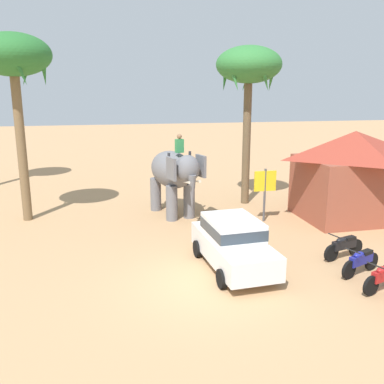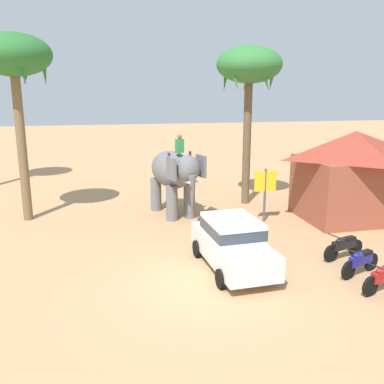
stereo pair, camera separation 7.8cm
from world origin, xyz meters
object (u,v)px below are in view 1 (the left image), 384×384
Objects in this scene: palm_tree_left_of_road at (249,69)px; elephant_with_mahout at (174,174)px; car_sedan_foreground at (233,241)px; motorcycle_mid_row at (361,261)px; motorcycle_fourth_in_row at (344,246)px; palm_tree_behind_elephant at (13,60)px; roadside_hut at (352,173)px; signboard_yellow at (265,185)px.

elephant_with_mahout is at bearing -160.28° from palm_tree_left_of_road.
car_sedan_foreground reaches higher than motorcycle_mid_row.
palm_tree_behind_elephant reaches higher than motorcycle_fourth_in_row.
palm_tree_behind_elephant is 1.61× the size of roadside_hut.
motorcycle_mid_row is at bearing -118.31° from roadside_hut.
car_sedan_foreground is 11.96m from palm_tree_behind_elephant.
palm_tree_left_of_road is at bearing 95.01° from motorcycle_mid_row.
roadside_hut is 2.10× the size of signboard_yellow.
elephant_with_mahout is 4.19m from signboard_yellow.
palm_tree_left_of_road is 5.97m from signboard_yellow.
car_sedan_foreground is 6.55m from elephant_with_mahout.
elephant_with_mahout is 8.25m from motorcycle_fourth_in_row.
palm_tree_left_of_road is 1.56× the size of roadside_hut.
palm_tree_behind_elephant is (-11.62, 7.05, 6.50)m from motorcycle_fourth_in_row.
palm_tree_behind_elephant is 3.38× the size of signboard_yellow.
roadside_hut is at bearing -42.18° from palm_tree_left_of_road.
motorcycle_mid_row is 0.21× the size of palm_tree_behind_elephant.
palm_tree_left_of_road is 6.95m from roadside_hut.
motorcycle_fourth_in_row is at bearing -123.35° from roadside_hut.
elephant_with_mahout reaches higher than signboard_yellow.
elephant_with_mahout is at bearing 98.03° from car_sedan_foreground.
motorcycle_mid_row is 11.13m from palm_tree_left_of_road.
motorcycle_mid_row and motorcycle_fourth_in_row have the same top height.
motorcycle_mid_row is 0.71× the size of signboard_yellow.
car_sedan_foreground is 10.21m from palm_tree_left_of_road.
palm_tree_behind_elephant reaches higher than roadside_hut.
palm_tree_behind_elephant is 1.03× the size of palm_tree_left_of_road.
signboard_yellow is (-0.98, 5.97, 1.22)m from motorcycle_mid_row.
car_sedan_foreground reaches higher than motorcycle_fourth_in_row.
car_sedan_foreground is 2.40× the size of motorcycle_fourth_in_row.
palm_tree_left_of_road is (10.62, 0.78, -0.24)m from palm_tree_behind_elephant.
car_sedan_foreground is 5.52m from signboard_yellow.
palm_tree_left_of_road reaches higher than roadside_hut.
motorcycle_mid_row is 6.18m from signboard_yellow.
roadside_hut reaches higher than signboard_yellow.
motorcycle_fourth_in_row is at bearing -31.24° from palm_tree_behind_elephant.
palm_tree_left_of_road is (-0.80, 9.16, 6.27)m from motorcycle_mid_row.
elephant_with_mahout is 1.67× the size of signboard_yellow.
roadside_hut is (6.92, 4.33, 1.20)m from car_sedan_foreground.
signboard_yellow is (-4.03, 0.31, -0.44)m from roadside_hut.
car_sedan_foreground is 1.05× the size of elephant_with_mahout.
palm_tree_behind_elephant is at bearing 137.03° from car_sedan_foreground.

